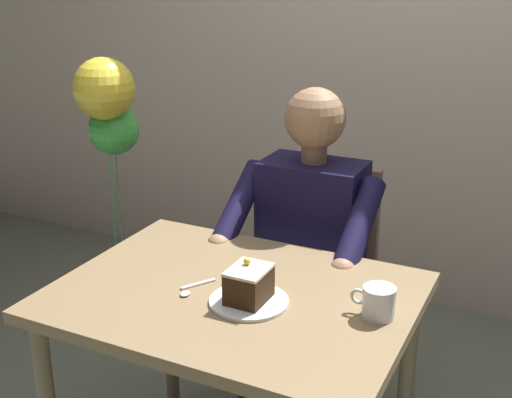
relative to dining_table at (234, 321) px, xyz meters
The scene contains 8 objects.
dining_table is the anchor object (origin of this frame).
chair 0.72m from the dining_table, 90.00° to the right, with size 0.42×0.42×0.92m.
seated_person 0.53m from the dining_table, 90.00° to the right, with size 0.53×0.58×1.24m.
dessert_plate 0.13m from the dining_table, 147.78° to the left, with size 0.22×0.22×0.01m, color white.
cake_slice 0.18m from the dining_table, 147.82° to the left, with size 0.10×0.13×0.12m.
coffee_cup 0.43m from the dining_table, behind, with size 0.12×0.09×0.09m.
dessert_spoon 0.16m from the dining_table, 24.49° to the left, with size 0.07×0.14×0.01m.
balloon_display 1.23m from the dining_table, 35.97° to the right, with size 0.26×0.31×1.28m.
Camera 1 is at (-0.80, 1.50, 1.65)m, focal length 46.74 mm.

